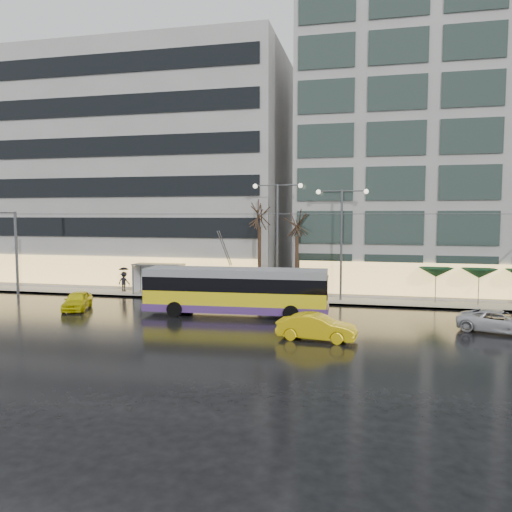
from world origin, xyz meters
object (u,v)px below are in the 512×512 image
(trolleybus, at_px, (236,292))
(taxi_a, at_px, (77,301))
(bus_shelter, at_px, (155,272))
(street_lamp_near, at_px, (277,224))

(trolleybus, distance_m, taxi_a, 11.57)
(bus_shelter, bearing_deg, street_lamp_near, 0.63)
(trolleybus, xyz_separation_m, bus_shelter, (-8.78, 6.69, 0.42))
(trolleybus, height_order, bus_shelter, trolleybus)
(taxi_a, bearing_deg, street_lamp_near, 10.82)
(trolleybus, relative_size, street_lamp_near, 1.37)
(trolleybus, bearing_deg, street_lamp_near, 76.75)
(trolleybus, relative_size, bus_shelter, 2.95)
(trolleybus, xyz_separation_m, taxi_a, (-11.52, -0.60, -0.89))
(trolleybus, bearing_deg, taxi_a, -177.02)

